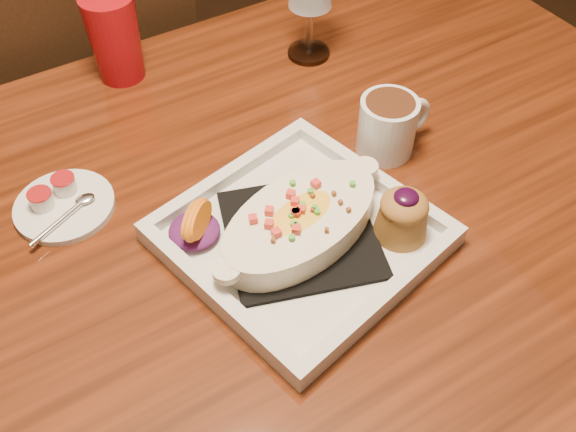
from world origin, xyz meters
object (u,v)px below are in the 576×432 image
plate (308,227)px  saucer (62,204)px  red_tumbler (115,38)px  coffee_mug (389,124)px  chair_far (96,108)px  table (229,268)px

plate → saucer: bearing=126.0°
red_tumbler → coffee_mug: bearing=-54.8°
saucer → red_tumbler: bearing=52.8°
chair_far → coffee_mug: 0.74m
saucer → chair_far: bearing=71.0°
chair_far → saucer: (-0.17, -0.49, 0.25)m
saucer → red_tumbler: size_ratio=0.94×
red_tumbler → chair_far: bearing=92.0°
chair_far → plate: (0.08, -0.71, 0.27)m
saucer → coffee_mug: bearing=-16.4°
table → coffee_mug: coffee_mug is taller
coffee_mug → plate: bearing=-153.9°
table → saucer: (-0.17, 0.14, 0.11)m
red_tumbler → plate: bearing=-81.5°
saucer → red_tumbler: (0.18, 0.24, 0.06)m
plate → saucer: plate is taller
plate → chair_far: bearing=83.4°
plate → red_tumbler: (-0.07, 0.45, 0.04)m
chair_far → coffee_mug: bearing=113.2°
chair_far → coffee_mug: size_ratio=8.07×
table → saucer: saucer is taller
red_tumbler → table: bearing=-91.4°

